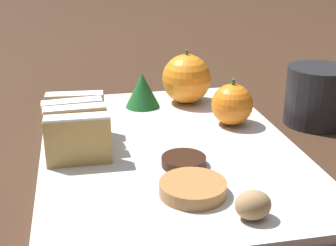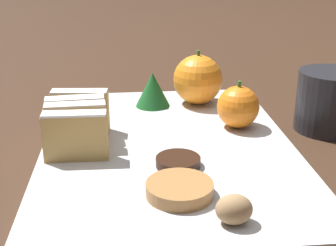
{
  "view_description": "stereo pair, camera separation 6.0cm",
  "coord_description": "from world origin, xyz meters",
  "views": [
    {
      "loc": [
        -0.11,
        -0.55,
        0.26
      ],
      "look_at": [
        0.0,
        0.0,
        0.04
      ],
      "focal_mm": 50.0,
      "sensor_mm": 36.0,
      "label": 1
    },
    {
      "loc": [
        -0.05,
        -0.56,
        0.26
      ],
      "look_at": [
        0.0,
        0.0,
        0.04
      ],
      "focal_mm": 50.0,
      "sensor_mm": 36.0,
      "label": 2
    }
  ],
  "objects": [
    {
      "name": "gingerbread_cookie",
      "position": [
        -0.0,
        -0.13,
        0.02
      ],
      "size": [
        0.07,
        0.07,
        0.01
      ],
      "color": "#A3703D",
      "rests_on": "serving_platter"
    },
    {
      "name": "stollen_slice_third",
      "position": [
        -0.12,
        0.03,
        0.04
      ],
      "size": [
        0.08,
        0.03,
        0.06
      ],
      "color": "tan",
      "rests_on": "serving_platter"
    },
    {
      "name": "stollen_slice_fourth",
      "position": [
        -0.12,
        0.05,
        0.04
      ],
      "size": [
        0.08,
        0.03,
        0.06
      ],
      "color": "tan",
      "rests_on": "serving_platter"
    },
    {
      "name": "evergreen_sprig",
      "position": [
        -0.01,
        0.15,
        0.04
      ],
      "size": [
        0.06,
        0.06,
        0.06
      ],
      "color": "#195623",
      "rests_on": "serving_platter"
    },
    {
      "name": "walnut",
      "position": [
        0.05,
        -0.19,
        0.03
      ],
      "size": [
        0.04,
        0.03,
        0.03
      ],
      "color": "#9E7A51",
      "rests_on": "serving_platter"
    },
    {
      "name": "coffee_mug",
      "position": [
        0.24,
        0.06,
        0.04
      ],
      "size": [
        0.13,
        0.09,
        0.09
      ],
      "color": "#232328",
      "rests_on": "ground_plane"
    },
    {
      "name": "stollen_slice_second",
      "position": [
        -0.12,
        -0.0,
        0.04
      ],
      "size": [
        0.08,
        0.02,
        0.06
      ],
      "color": "tan",
      "rests_on": "serving_platter"
    },
    {
      "name": "ground_plane",
      "position": [
        0.0,
        0.0,
        0.0
      ],
      "size": [
        6.0,
        6.0,
        0.0
      ],
      "primitive_type": "plane",
      "color": "#382316"
    },
    {
      "name": "orange_near",
      "position": [
        0.1,
        0.05,
        0.04
      ],
      "size": [
        0.06,
        0.06,
        0.07
      ],
      "color": "orange",
      "rests_on": "serving_platter"
    },
    {
      "name": "stollen_slice_front",
      "position": [
        -0.12,
        -0.03,
        0.04
      ],
      "size": [
        0.08,
        0.02,
        0.06
      ],
      "color": "tan",
      "rests_on": "serving_platter"
    },
    {
      "name": "chocolate_cookie",
      "position": [
        0.01,
        -0.06,
        0.02
      ],
      "size": [
        0.05,
        0.05,
        0.01
      ],
      "color": "black",
      "rests_on": "serving_platter"
    },
    {
      "name": "serving_platter",
      "position": [
        0.0,
        0.0,
        0.01
      ],
      "size": [
        0.33,
        0.46,
        0.01
      ],
      "color": "silver",
      "rests_on": "ground_plane"
    },
    {
      "name": "orange_far",
      "position": [
        0.06,
        0.16,
        0.05
      ],
      "size": [
        0.08,
        0.08,
        0.09
      ],
      "color": "orange",
      "rests_on": "serving_platter"
    }
  ]
}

